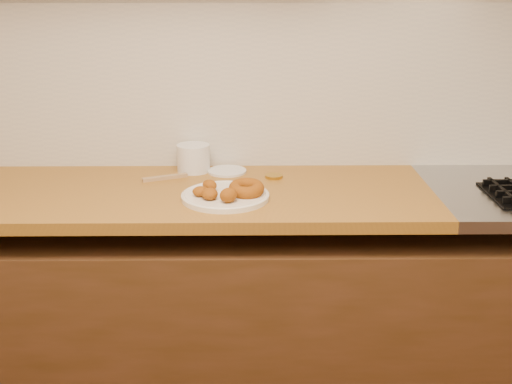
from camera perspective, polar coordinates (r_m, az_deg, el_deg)
wall_back at (r=2.40m, az=2.34°, el=12.90°), size 4.00×0.02×2.70m
base_cabinet at (r=2.40m, az=2.40°, el=-11.47°), size 3.60×0.60×0.77m
butcher_block at (r=2.25m, az=-14.17°, el=-0.31°), size 2.30×0.62×0.04m
backsplash at (r=2.40m, az=2.30°, el=9.31°), size 3.60×0.02×0.60m
donut_plate at (r=2.09m, az=-2.75°, el=-0.40°), size 0.29×0.29×0.02m
ring_donut at (r=2.08m, az=-0.87°, el=0.34°), size 0.14×0.14×0.05m
fried_dough_chunks at (r=2.05m, az=-3.79°, el=0.01°), size 0.16×0.19×0.05m
plastic_tub at (r=2.39m, az=-5.58°, el=3.03°), size 0.14×0.14×0.10m
tub_lid at (r=2.38m, az=-2.58°, el=1.87°), size 0.17×0.17×0.01m
brass_jar_lid at (r=2.31m, az=1.60°, el=1.40°), size 0.06×0.06×0.01m
wooden_utensil at (r=2.31m, az=-8.10°, el=1.28°), size 0.16×0.08×0.01m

